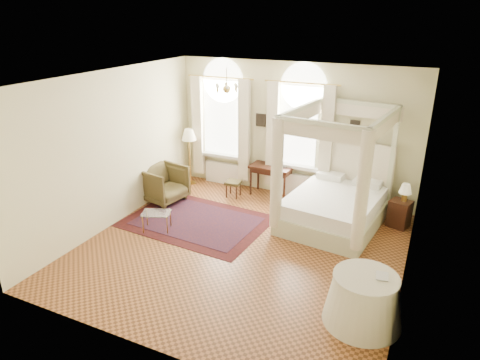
% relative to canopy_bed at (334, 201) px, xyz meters
% --- Properties ---
extents(ground, '(6.00, 6.00, 0.00)m').
position_rel_canopy_bed_xyz_m(ground, '(-1.38, -1.74, -0.58)').
color(ground, '#97562C').
rests_on(ground, ground).
extents(room_walls, '(6.00, 6.00, 6.00)m').
position_rel_canopy_bed_xyz_m(room_walls, '(-1.38, -1.74, 1.40)').
color(room_walls, beige).
rests_on(room_walls, ground).
extents(window_left, '(1.62, 0.27, 3.29)m').
position_rel_canopy_bed_xyz_m(window_left, '(-3.28, 1.13, 0.91)').
color(window_left, white).
rests_on(window_left, room_walls).
extents(window_right, '(1.62, 0.27, 3.29)m').
position_rel_canopy_bed_xyz_m(window_right, '(-1.18, 1.13, 0.91)').
color(window_right, white).
rests_on(window_right, room_walls).
extents(chandelier, '(0.51, 0.45, 0.50)m').
position_rel_canopy_bed_xyz_m(chandelier, '(-2.28, -0.54, 2.33)').
color(chandelier, '#AD8A39').
rests_on(chandelier, room_walls).
extents(wall_pictures, '(2.54, 0.03, 0.39)m').
position_rel_canopy_bed_xyz_m(wall_pictures, '(-1.29, 1.23, 1.31)').
color(wall_pictures, black).
rests_on(wall_pictures, room_walls).
extents(canopy_bed, '(2.19, 2.57, 2.55)m').
position_rel_canopy_bed_xyz_m(canopy_bed, '(0.00, 0.00, 0.00)').
color(canopy_bed, beige).
rests_on(canopy_bed, ground).
extents(nightstand, '(0.51, 0.49, 0.60)m').
position_rel_canopy_bed_xyz_m(nightstand, '(1.32, 0.55, -0.28)').
color(nightstand, black).
rests_on(nightstand, ground).
extents(nightstand_lamp, '(0.26, 0.26, 0.39)m').
position_rel_canopy_bed_xyz_m(nightstand_lamp, '(1.36, 0.59, 0.28)').
color(nightstand_lamp, '#AD8A39').
rests_on(nightstand_lamp, nightstand).
extents(writing_desk, '(1.08, 0.61, 0.78)m').
position_rel_canopy_bed_xyz_m(writing_desk, '(-1.82, 0.96, 0.09)').
color(writing_desk, black).
rests_on(writing_desk, ground).
extents(laptop, '(0.38, 0.31, 0.03)m').
position_rel_canopy_bed_xyz_m(laptop, '(-1.59, 1.00, 0.22)').
color(laptop, black).
rests_on(laptop, writing_desk).
extents(stool, '(0.38, 0.38, 0.41)m').
position_rel_canopy_bed_xyz_m(stool, '(-2.64, 0.48, -0.24)').
color(stool, '#453C1D').
rests_on(stool, ground).
extents(armchair, '(1.13, 1.11, 0.88)m').
position_rel_canopy_bed_xyz_m(armchair, '(-4.08, -0.47, -0.14)').
color(armchair, '#473C1E').
rests_on(armchair, ground).
extents(coffee_table, '(0.71, 0.61, 0.41)m').
position_rel_canopy_bed_xyz_m(coffee_table, '(-3.34, -1.82, -0.21)').
color(coffee_table, silver).
rests_on(coffee_table, ground).
extents(floor_lamp, '(0.39, 0.39, 1.51)m').
position_rel_canopy_bed_xyz_m(floor_lamp, '(-4.08, 0.79, 0.71)').
color(floor_lamp, '#AD8A39').
rests_on(floor_lamp, ground).
extents(oriental_rug, '(3.19, 2.39, 0.01)m').
position_rel_canopy_bed_xyz_m(oriental_rug, '(-2.77, -1.12, -0.57)').
color(oriental_rug, '#471112').
rests_on(oriental_rug, ground).
extents(side_table, '(1.17, 1.17, 0.80)m').
position_rel_canopy_bed_xyz_m(side_table, '(1.16, -2.93, -0.19)').
color(side_table, beige).
rests_on(side_table, ground).
extents(book, '(0.20, 0.26, 0.02)m').
position_rel_canopy_bed_xyz_m(book, '(1.28, -2.86, 0.23)').
color(book, black).
rests_on(book, side_table).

